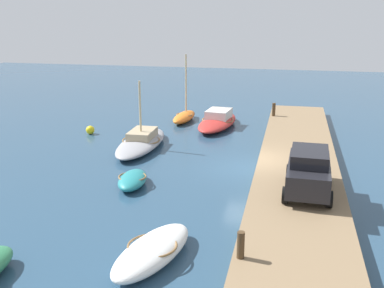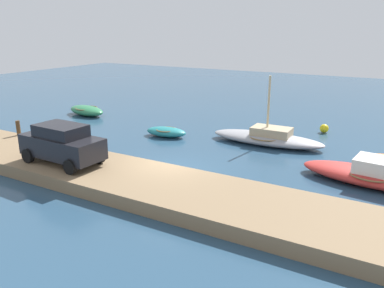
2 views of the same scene
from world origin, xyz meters
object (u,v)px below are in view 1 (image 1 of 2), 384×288
Objects in this scene: dinghy_teal at (132,180)px; marker_buoy at (90,130)px; mooring_post_mid_west at (274,109)px; parked_car at (309,170)px; mooring_post_west at (241,245)px; sailboat_grey at (141,141)px; rowboat_white at (152,251)px; motorboat_red at (218,121)px; rowboat_orange at (184,116)px.

dinghy_teal reaches higher than marker_buoy.
parked_car reaches higher than mooring_post_mid_west.
dinghy_teal is 9.93m from marker_buoy.
dinghy_teal is 8.37m from mooring_post_west.
sailboat_grey is 12.66m from rowboat_white.
mooring_post_west reaches higher than rowboat_white.
rowboat_white is 19.82m from mooring_post_mid_west.
motorboat_red is 11.10× the size of marker_buoy.
rowboat_white is 16.52m from marker_buoy.
motorboat_red is at bearing 116.87° from mooring_post_mid_west.
mooring_post_west reaches higher than dinghy_teal.
motorboat_red is 1.29× the size of rowboat_orange.
parked_car reaches higher than marker_buoy.
dinghy_teal is 12.85m from rowboat_orange.
dinghy_teal is at bearing 41.90° from mooring_post_west.
rowboat_white reaches higher than marker_buoy.
rowboat_white reaches higher than dinghy_teal.
dinghy_teal is 11.90m from motorboat_red.
marker_buoy is at bearing 121.42° from motorboat_red.
dinghy_teal is 0.67× the size of parked_car.
rowboat_white is 7.46m from parked_car.
sailboat_grey is 14.03m from mooring_post_west.
parked_car is (5.78, -2.03, 0.49)m from mooring_post_west.
mooring_post_mid_west is at bearing -29.83° from dinghy_teal.
sailboat_grey is at bearing 155.51° from motorboat_red.
mooring_post_mid_west reaches higher than motorboat_red.
parked_car is (-14.01, -2.03, 0.46)m from mooring_post_mid_west.
mooring_post_mid_west is at bearing -78.48° from rowboat_orange.
dinghy_teal is at bearing 88.78° from parked_car.
parked_car is (-6.30, -9.14, 1.08)m from sailboat_grey.
rowboat_white is 2.85m from mooring_post_west.
motorboat_red is at bearing -16.89° from dinghy_teal.
mooring_post_west is 0.21× the size of parked_car.
rowboat_white is at bearing 171.96° from mooring_post_mid_west.
mooring_post_west is (-17.95, -3.63, 0.54)m from motorboat_red.
parked_car is (-0.43, -7.60, 1.16)m from dinghy_teal.
motorboat_red is at bearing 16.64° from rowboat_white.
sailboat_grey is at bearing 33.89° from rowboat_white.
dinghy_teal is 3.20× the size of mooring_post_west.
sailboat_grey reaches higher than dinghy_teal.
rowboat_white is 1.06× the size of parked_car.
mooring_post_west reaches higher than marker_buoy.
parked_car is at bearing -19.36° from mooring_post_west.
sailboat_grey is 7.22× the size of mooring_post_mid_west.
rowboat_orange is 6.92m from marker_buoy.
motorboat_red is at bearing -64.71° from marker_buoy.
dinghy_teal is 6.06m from sailboat_grey.
motorboat_red is 6.74× the size of mooring_post_mid_west.
mooring_post_west is at bearing -162.43° from motorboat_red.
parked_car is at bearing -148.92° from motorboat_red.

